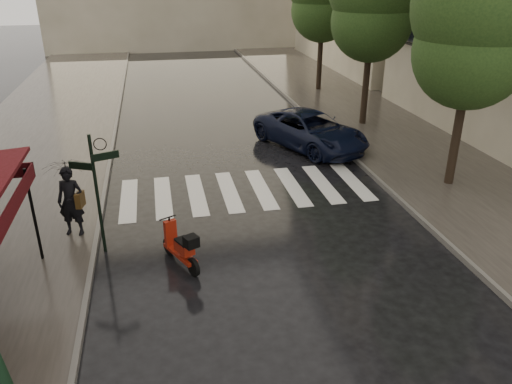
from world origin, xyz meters
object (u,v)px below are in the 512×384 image
object	(u,v)px
pedestrian_with_umbrella	(66,174)
scooter	(181,248)
parked_car	(310,130)
parasol_back	(2,379)

from	to	relation	value
pedestrian_with_umbrella	scooter	xyz separation A→B (m)	(2.67, -1.96, -1.33)
parked_car	parasol_back	bearing A→B (deg)	-149.35
pedestrian_with_umbrella	parked_car	distance (m)	10.14
parasol_back	scooter	bearing A→B (deg)	58.61
pedestrian_with_umbrella	parasol_back	world-z (taller)	pedestrian_with_umbrella
pedestrian_with_umbrella	scooter	distance (m)	3.57
scooter	parasol_back	bearing A→B (deg)	-147.16
parked_car	pedestrian_with_umbrella	bearing A→B (deg)	-170.22
scooter	parked_car	xyz separation A→B (m)	(5.60, 7.70, 0.20)
scooter	parasol_back	size ratio (longest dim) A/B	0.67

